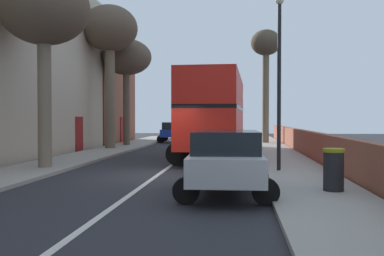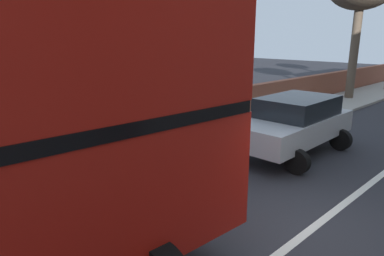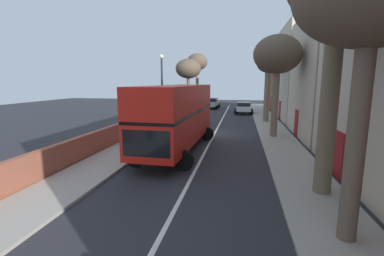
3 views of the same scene
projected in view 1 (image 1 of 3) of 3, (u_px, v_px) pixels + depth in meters
name	position (u px, v px, depth m)	size (l,w,h in m)	color
ground_plane	(158.00, 175.00, 15.38)	(84.00, 84.00, 0.00)	#28282D
road_centre_line	(158.00, 175.00, 15.38)	(0.16, 54.00, 0.01)	silver
sidewalk_left	(26.00, 172.00, 15.89)	(2.60, 60.00, 0.12)	#9E998E
sidewalk_right	(299.00, 175.00, 14.87)	(2.60, 60.00, 0.12)	#9E998E
boundary_wall_right	(346.00, 158.00, 14.69)	(0.36, 54.00, 1.35)	brown
double_decker_bus	(215.00, 111.00, 21.55)	(3.83, 10.17, 4.06)	red
parked_car_silver_right_1	(226.00, 159.00, 11.36)	(2.55, 4.41, 1.69)	#B7BABF
parked_car_blue_left_2	(174.00, 131.00, 36.33)	(2.64, 4.22, 1.66)	#1E389E
street_tree_left_2	(110.00, 33.00, 27.43)	(3.53, 3.53, 9.02)	brown
street_tree_right_3	(266.00, 50.00, 33.60)	(2.33, 2.33, 8.74)	brown
street_tree_left_4	(44.00, 11.00, 16.74)	(3.52, 3.52, 7.58)	#7A6B56
street_tree_left_6	(126.00, 59.00, 30.60)	(3.55, 3.55, 7.45)	brown
lamppost_right	(279.00, 69.00, 15.70)	(0.32, 0.32, 6.31)	black
litter_bin_right	(334.00, 169.00, 11.32)	(0.55, 0.55, 1.11)	black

